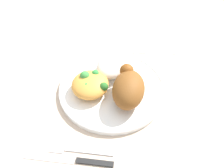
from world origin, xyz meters
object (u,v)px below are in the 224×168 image
object	(u,v)px
napkin	(154,45)
rice_pile	(111,66)
fork	(77,150)
knife	(75,160)
roasted_chicken	(128,88)
mac_cheese_with_broccoli	(90,84)
plate	(112,88)

from	to	relation	value
napkin	rice_pile	bearing A→B (deg)	144.62
fork	knife	bearing A→B (deg)	-172.60
roasted_chicken	napkin	distance (m)	0.24
mac_cheese_with_broccoli	knife	world-z (taller)	mac_cheese_with_broccoli
plate	fork	distance (m)	0.19
mac_cheese_with_broccoli	rice_pile	bearing A→B (deg)	-28.28
mac_cheese_with_broccoli	napkin	world-z (taller)	mac_cheese_with_broccoli
roasted_chicken	plate	bearing A→B (deg)	57.47
roasted_chicken	rice_pile	xyz separation A→B (m)	(0.08, 0.06, -0.01)
rice_pile	fork	bearing A→B (deg)	172.06
mac_cheese_with_broccoli	napkin	bearing A→B (deg)	-33.15
roasted_chicken	mac_cheese_with_broccoli	distance (m)	0.10
rice_pile	fork	distance (m)	0.24
knife	fork	bearing A→B (deg)	7.40
knife	napkin	size ratio (longest dim) A/B	1.47
plate	fork	world-z (taller)	plate
roasted_chicken	knife	distance (m)	0.20
roasted_chicken	rice_pile	world-z (taller)	roasted_chicken
roasted_chicken	napkin	size ratio (longest dim) A/B	0.95
roasted_chicken	mac_cheese_with_broccoli	bearing A→B (deg)	84.78
rice_pile	knife	size ratio (longest dim) A/B	0.49
plate	mac_cheese_with_broccoli	bearing A→B (deg)	111.12
napkin	knife	bearing A→B (deg)	161.56
fork	plate	bearing A→B (deg)	-13.64
rice_pile	fork	world-z (taller)	rice_pile
roasted_chicken	rice_pile	distance (m)	0.10
plate	fork	size ratio (longest dim) A/B	1.94
plate	roasted_chicken	distance (m)	0.07
roasted_chicken	napkin	bearing A→B (deg)	-12.20
plate	rice_pile	bearing A→B (deg)	11.67
fork	napkin	world-z (taller)	fork
knife	mac_cheese_with_broccoli	bearing A→B (deg)	3.00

